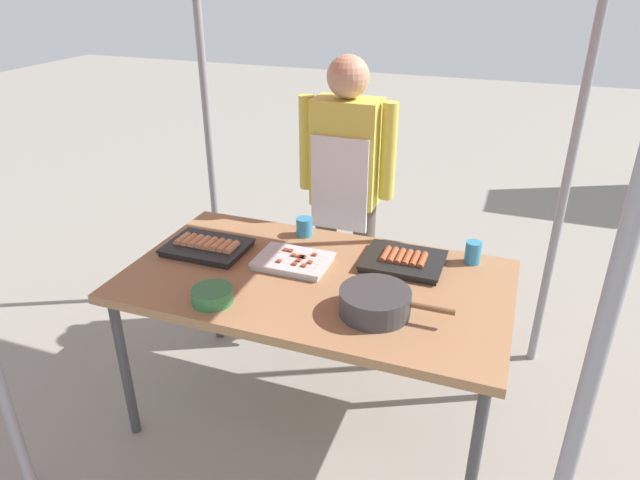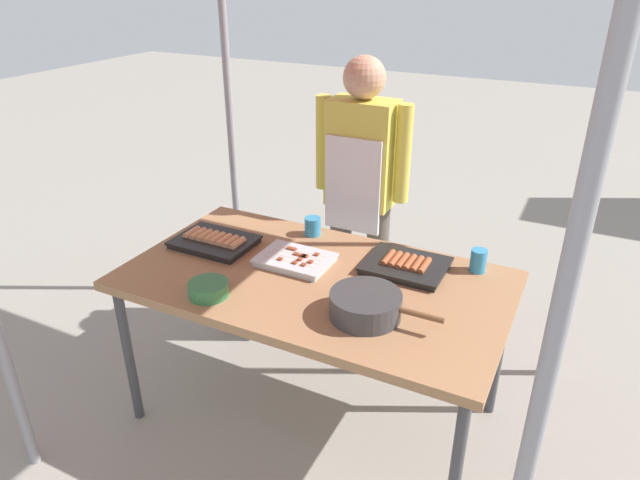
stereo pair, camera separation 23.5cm
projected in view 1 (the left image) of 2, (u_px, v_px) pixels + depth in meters
The scene contains 10 objects.
ground_plane at pixel (316, 413), 2.71m from camera, with size 18.00×18.00×0.00m, color gray.
stall_table at pixel (316, 288), 2.40m from camera, with size 1.60×0.90×0.75m.
tray_grilled_sausages at pixel (403, 261), 2.47m from camera, with size 0.35×0.28×0.05m.
tray_meat_skewers at pixel (293, 261), 2.47m from camera, with size 0.32×0.23×0.04m.
tray_pork_links at pixel (207, 247), 2.59m from camera, with size 0.36×0.27×0.05m.
cooking_wok at pixel (375, 301), 2.11m from camera, with size 0.43×0.27×0.10m.
condiment_bowl at pixel (213, 295), 2.20m from camera, with size 0.16×0.16×0.06m, color #33723F.
drink_cup_near_edge at pixel (304, 227), 2.72m from camera, with size 0.08×0.08×0.09m, color #338CBF.
drink_cup_by_wok at pixel (473, 252), 2.47m from camera, with size 0.07×0.07×0.10m, color #338CBF.
vendor_woman at pixel (346, 180), 2.98m from camera, with size 0.52×0.23×1.54m.
Camera 1 is at (0.73, -1.93, 1.94)m, focal length 31.84 mm.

